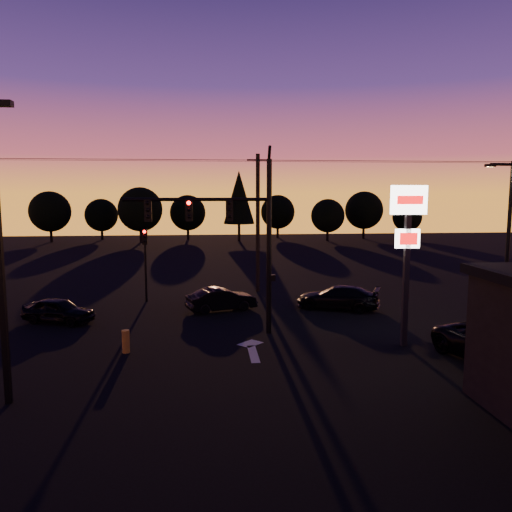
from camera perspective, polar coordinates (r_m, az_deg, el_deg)
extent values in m
plane|color=black|center=(19.61, -1.52, -12.09)|extent=(120.00, 120.00, 0.00)
cube|color=beige|center=(20.59, -0.31, -11.12)|extent=(0.35, 2.20, 0.01)
cube|color=beige|center=(21.92, -0.65, -9.97)|extent=(1.20, 1.20, 0.01)
cylinder|color=black|center=(22.78, 1.50, 0.95)|extent=(0.24, 0.24, 8.00)
cylinder|color=black|center=(22.71, 1.53, 11.54)|extent=(0.14, 0.52, 0.76)
cylinder|color=black|center=(22.48, -6.79, 6.44)|extent=(6.50, 0.16, 0.16)
cube|color=black|center=(22.50, -3.06, 5.21)|extent=(0.32, 0.22, 0.95)
sphere|color=black|center=(22.37, -3.05, 6.09)|extent=(0.18, 0.18, 0.18)
sphere|color=black|center=(22.37, -3.05, 5.32)|extent=(0.18, 0.18, 0.18)
sphere|color=black|center=(22.38, -3.04, 4.56)|extent=(0.18, 0.18, 0.18)
cube|color=black|center=(22.50, -7.66, 5.15)|extent=(0.32, 0.22, 0.95)
sphere|color=#FF0705|center=(22.36, -7.69, 6.04)|extent=(0.18, 0.18, 0.18)
sphere|color=black|center=(22.37, -7.68, 5.27)|extent=(0.18, 0.18, 0.18)
sphere|color=black|center=(22.38, -7.66, 4.50)|extent=(0.18, 0.18, 0.18)
cube|color=black|center=(22.63, -12.24, 5.07)|extent=(0.32, 0.22, 0.95)
sphere|color=black|center=(22.49, -12.30, 5.94)|extent=(0.18, 0.18, 0.18)
sphere|color=black|center=(22.50, -12.28, 5.18)|extent=(0.18, 0.18, 0.18)
sphere|color=black|center=(22.51, -12.26, 4.42)|extent=(0.18, 0.18, 0.18)
cube|color=black|center=(22.99, 1.93, -2.52)|extent=(0.22, 0.18, 0.28)
cylinder|color=black|center=(30.56, -12.49, -1.78)|extent=(0.14, 0.14, 3.60)
cube|color=black|center=(30.31, -12.60, 2.14)|extent=(0.30, 0.20, 0.90)
sphere|color=#FF0705|center=(30.16, -12.64, 2.73)|extent=(0.18, 0.18, 0.18)
sphere|color=black|center=(30.18, -12.63, 2.20)|extent=(0.18, 0.18, 0.18)
sphere|color=black|center=(30.21, -12.61, 1.67)|extent=(0.18, 0.18, 0.18)
cube|color=black|center=(16.78, -27.23, -0.37)|extent=(0.18, 0.18, 9.00)
cube|color=black|center=(16.74, -27.00, 15.28)|extent=(0.55, 0.30, 0.18)
cube|color=black|center=(21.87, 16.78, -1.73)|extent=(0.22, 0.22, 6.40)
cube|color=white|center=(21.63, 17.07, 6.15)|extent=(1.50, 0.25, 1.20)
cube|color=red|center=(21.50, 17.22, 6.14)|extent=(1.10, 0.02, 0.35)
cube|color=white|center=(21.71, 16.92, 1.92)|extent=(1.00, 0.22, 0.80)
cube|color=red|center=(21.59, 17.05, 1.89)|extent=(0.75, 0.02, 0.50)
cylinder|color=black|center=(28.54, 26.85, 1.44)|extent=(0.20, 0.20, 8.00)
cylinder|color=black|center=(28.15, 26.26, 9.36)|extent=(1.20, 0.14, 0.14)
cube|color=black|center=(27.84, 25.20, 9.35)|extent=(0.50, 0.22, 0.14)
plane|color=#FFB759|center=(27.84, 25.19, 9.18)|extent=(0.35, 0.35, 0.00)
cylinder|color=black|center=(32.70, 0.21, 3.73)|extent=(0.26, 0.26, 9.00)
cube|color=black|center=(32.71, 0.21, 10.92)|extent=(1.40, 0.10, 0.10)
cylinder|color=black|center=(32.44, -15.98, 10.59)|extent=(18.00, 0.02, 0.02)
cylinder|color=black|center=(33.03, -15.80, 10.61)|extent=(18.00, 0.02, 0.02)
cylinder|color=black|center=(33.62, -15.61, 10.47)|extent=(18.00, 0.02, 0.02)
cylinder|color=black|center=(34.22, 15.74, 10.40)|extent=(18.00, 0.02, 0.02)
cylinder|color=black|center=(34.78, 15.38, 10.44)|extent=(18.00, 0.02, 0.02)
cylinder|color=black|center=(35.34, 15.03, 10.32)|extent=(18.00, 0.02, 0.02)
cylinder|color=#AC771F|center=(21.29, -14.65, -9.43)|extent=(0.31, 0.31, 0.94)
cylinder|color=black|center=(71.75, -22.36, 2.13)|extent=(0.36, 0.36, 1.62)
sphere|color=black|center=(71.57, -22.48, 4.72)|extent=(5.36, 5.36, 5.36)
cylinder|color=black|center=(73.19, -17.18, 2.34)|extent=(0.36, 0.36, 1.38)
sphere|color=black|center=(73.03, -17.26, 4.49)|extent=(4.54, 4.54, 4.54)
cylinder|color=black|center=(67.27, -13.01, 2.23)|extent=(0.36, 0.36, 1.75)
sphere|color=black|center=(67.07, -13.10, 5.21)|extent=(5.77, 5.78, 5.78)
cylinder|color=black|center=(70.75, -7.77, 2.49)|extent=(0.36, 0.36, 1.50)
sphere|color=black|center=(70.57, -7.81, 4.91)|extent=(4.95, 4.95, 4.95)
cylinder|color=black|center=(67.81, -1.94, 2.72)|extent=(0.36, 0.36, 2.38)
cone|color=black|center=(67.61, -1.96, 6.73)|extent=(4.18, 4.18, 7.12)
cylinder|color=black|center=(73.42, 2.49, 2.71)|extent=(0.36, 0.36, 1.50)
sphere|color=black|center=(73.25, 2.50, 5.05)|extent=(4.95, 4.95, 4.95)
cylinder|color=black|center=(68.68, 8.16, 2.29)|extent=(0.36, 0.36, 1.38)
sphere|color=black|center=(68.51, 8.20, 4.58)|extent=(4.54, 4.54, 4.54)
cylinder|color=black|center=(73.18, 12.18, 2.59)|extent=(0.36, 0.36, 1.62)
sphere|color=black|center=(73.00, 12.25, 5.14)|extent=(5.36, 5.36, 5.36)
cylinder|color=black|center=(74.32, 16.82, 2.37)|extent=(0.36, 0.36, 1.25)
sphere|color=black|center=(74.16, 16.89, 4.29)|extent=(4.12, 4.12, 4.12)
imported|color=black|center=(27.11, -21.65, -5.80)|extent=(3.92, 2.66, 1.24)
imported|color=black|center=(27.77, -3.96, -4.97)|extent=(4.08, 2.48, 1.27)
imported|color=black|center=(28.45, 9.34, -4.68)|extent=(4.96, 3.60, 1.33)
imported|color=black|center=(21.34, 26.07, -9.19)|extent=(3.85, 5.69, 1.45)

